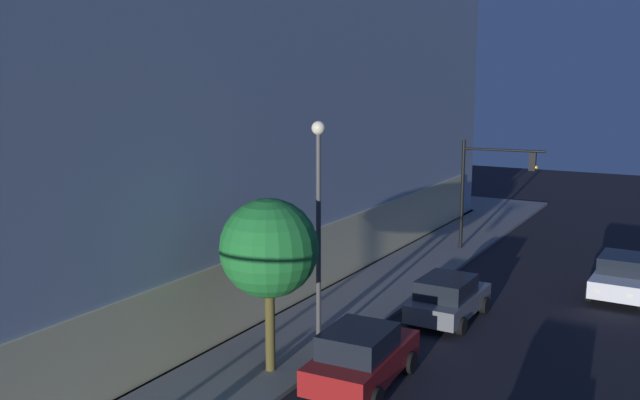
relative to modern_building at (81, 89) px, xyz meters
The scene contains 7 objects.
modern_building is the anchor object (origin of this frame).
traffic_light_far_corner 21.28m from the modern_building, 63.36° to the right, with size 0.53×4.10×5.63m.
street_lamp_sidewalk 18.92m from the modern_building, 109.24° to the right, with size 0.44×0.44×7.38m.
sidewalk_tree 19.72m from the modern_building, 116.22° to the right, with size 2.94×2.94×5.25m.
car_red 22.68m from the modern_building, 111.35° to the right, with size 4.48×2.33×1.78m.
car_grey 21.63m from the modern_building, 93.49° to the right, with size 4.26×2.19×1.67m.
car_white 27.03m from the modern_building, 78.93° to the right, with size 4.14×2.25×1.69m.
Camera 1 is at (-10.02, -4.30, 8.77)m, focal length 38.54 mm.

